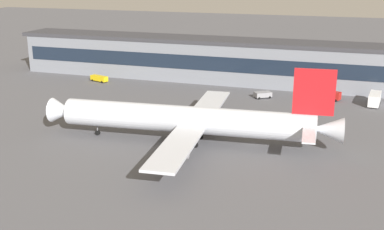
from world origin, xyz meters
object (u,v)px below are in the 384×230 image
pushback_tractor (262,94)px  belt_loader (99,78)px  airliner (190,120)px  crew_van (331,95)px  fuel_truck (375,99)px

pushback_tractor → belt_loader: size_ratio=0.81×
airliner → belt_loader: size_ratio=9.49×
airliner → pushback_tractor: size_ratio=11.77×
airliner → belt_loader: airliner is taller
airliner → pushback_tractor: airliner is taller
crew_van → belt_loader: size_ratio=0.84×
crew_van → belt_loader: (-74.03, -0.09, -0.31)m
crew_van → fuel_truck: bearing=-10.0°
belt_loader → crew_van: bearing=0.1°
pushback_tractor → fuel_truck: bearing=3.4°
pushback_tractor → belt_loader: (-55.08, 3.74, 0.10)m
pushback_tractor → fuel_truck: size_ratio=0.63×
pushback_tractor → fuel_truck: (30.38, 1.83, 0.83)m
airliner → crew_van: 53.31m
pushback_tractor → fuel_truck: 30.45m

